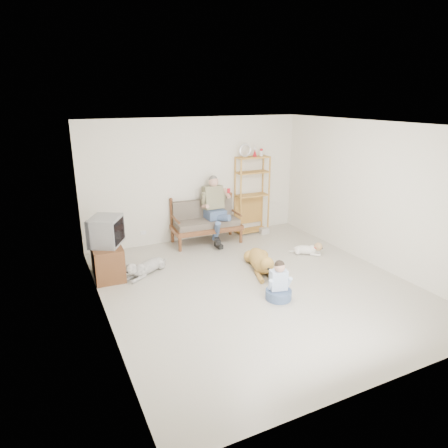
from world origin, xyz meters
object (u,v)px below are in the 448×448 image
tv_stand (107,260)px  loveseat (205,221)px  golden_retriever (261,262)px  etagere (252,194)px

tv_stand → loveseat: bearing=23.9°
loveseat → tv_stand: loveseat is taller
tv_stand → golden_retriever: tv_stand is taller
etagere → tv_stand: 3.75m
etagere → golden_retriever: (-0.93, -2.03, -0.75)m
etagere → golden_retriever: 2.36m
loveseat → golden_retriever: loveseat is taller
golden_retriever → etagere: bearing=82.9°
etagere → tv_stand: etagere is taller
loveseat → tv_stand: size_ratio=1.67×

